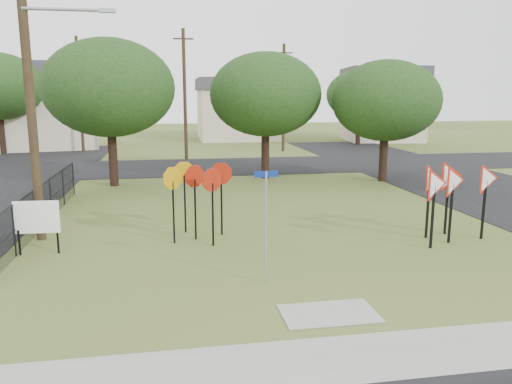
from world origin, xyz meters
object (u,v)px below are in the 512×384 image
(stop_sign_cluster, at_px, (197,184))
(yield_sign_cluster, at_px, (451,183))
(info_board, at_px, (37,219))
(street_name_sign, at_px, (266,219))

(stop_sign_cluster, xyz_separation_m, yield_sign_cluster, (7.75, -1.51, 0.04))
(yield_sign_cluster, relative_size, info_board, 1.99)
(stop_sign_cluster, relative_size, info_board, 1.53)
(street_name_sign, height_order, yield_sign_cluster, street_name_sign)
(street_name_sign, height_order, info_board, street_name_sign)
(stop_sign_cluster, xyz_separation_m, info_board, (-4.62, -0.78, -0.75))
(stop_sign_cluster, height_order, yield_sign_cluster, yield_sign_cluster)
(street_name_sign, bearing_deg, yield_sign_cluster, 22.45)
(street_name_sign, distance_m, info_board, 6.91)
(street_name_sign, xyz_separation_m, yield_sign_cluster, (6.35, 2.62, 0.22))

